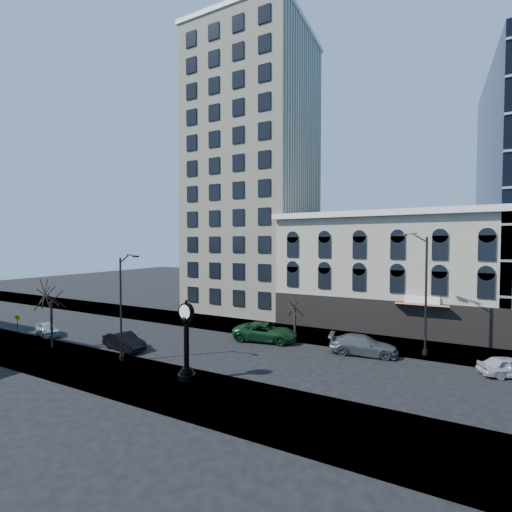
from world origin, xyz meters
The scene contains 16 objects.
ground centered at (0.00, 0.00, 0.00)m, with size 160.00×160.00×0.00m, color black.
sidewalk_far centered at (0.00, 8.00, 0.06)m, with size 160.00×6.00×0.12m, color gray.
sidewalk_near centered at (0.00, -8.00, 0.06)m, with size 160.00×6.00×0.12m, color gray.
cream_tower centered at (-6.11, 18.88, 19.32)m, with size 15.90×15.40×42.50m.
victorian_row centered at (12.00, 15.89, 6.00)m, with size 22.60×11.19×12.50m.
street_clock centered at (2.28, -6.69, 2.51)m, with size 1.20×1.20×5.28m.
street_lamp_near centered at (-3.96, -6.17, 6.47)m, with size 2.18×0.51×8.42m.
street_lamp_far centered at (15.69, 6.21, 7.78)m, with size 2.56×1.01×10.15m.
bare_tree_near centered at (-12.61, -6.56, 5.03)m, with size 3.78×3.78×6.49m.
bare_tree_far centered at (4.96, 6.59, 3.53)m, with size 2.64×2.64×4.53m.
warning_sign centered at (-18.76, -6.09, 1.70)m, with size 0.75×0.16×2.30m.
car_near_a centered at (-17.16, -4.17, 0.66)m, with size 1.55×3.86×1.32m, color #A5A8AD.
car_near_b centered at (-6.80, -3.87, 0.74)m, with size 1.56×4.46×1.47m, color black.
car_far_a centered at (2.93, 4.12, 0.84)m, with size 2.78×6.03×1.68m, color #143F1E.
car_far_b centered at (11.83, 4.21, 0.79)m, with size 2.22×5.46×1.58m, color #595B60.
car_far_c centered at (21.69, 4.00, 0.68)m, with size 1.61×3.99×1.36m, color silver.
Camera 1 is at (16.77, -24.65, 9.13)m, focal length 24.00 mm.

